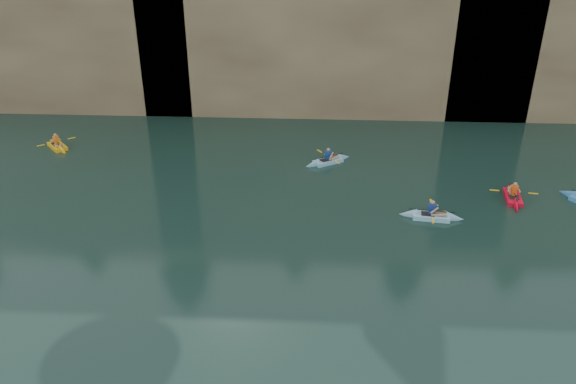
{
  "coord_description": "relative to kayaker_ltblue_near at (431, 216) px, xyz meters",
  "views": [
    {
      "loc": [
        0.98,
        -12.5,
        11.91
      ],
      "look_at": [
        0.03,
        5.12,
        3.0
      ],
      "focal_mm": 35.0,
      "sensor_mm": 36.0,
      "label": 1
    }
  ],
  "objects": [
    {
      "name": "kayaker_yellow",
      "position": [
        -19.44,
        6.95,
        -0.0
      ],
      "size": [
        2.23,
        2.35,
        1.06
      ],
      "rotation": [
        0.0,
        0.0,
        -0.83
      ],
      "color": "yellow",
      "rests_on": "ground"
    },
    {
      "name": "kayaker_red_far",
      "position": [
        4.06,
        2.02,
        -0.0
      ],
      "size": [
        2.1,
        2.93,
        1.05
      ],
      "rotation": [
        0.0,
        0.0,
        1.43
      ],
      "color": "red",
      "rests_on": "ground"
    },
    {
      "name": "cliff_slab_center",
      "position": [
        -3.99,
        13.73,
        5.57
      ],
      "size": [
        24.0,
        2.4,
        11.4
      ],
      "primitive_type": "cube",
      "color": "#95845A",
      "rests_on": "ground"
    },
    {
      "name": "sea_cave_east",
      "position": [
        4.01,
        13.08,
        2.12
      ],
      "size": [
        5.0,
        1.0,
        4.5
      ],
      "primitive_type": "cube",
      "color": "black",
      "rests_on": "ground"
    },
    {
      "name": "kayaker_ltblue_near",
      "position": [
        0.0,
        0.0,
        0.0
      ],
      "size": [
        2.79,
        2.15,
        1.08
      ],
      "rotation": [
        0.0,
        0.0,
        -0.12
      ],
      "color": "#8ED3EF",
      "rests_on": "ground"
    },
    {
      "name": "ground",
      "position": [
        -5.99,
        -8.87,
        -0.13
      ],
      "size": [
        160.0,
        160.0,
        0.0
      ],
      "primitive_type": "plane",
      "color": "black",
      "rests_on": "ground"
    },
    {
      "name": "cliff",
      "position": [
        -5.99,
        21.13,
        5.87
      ],
      "size": [
        70.0,
        16.0,
        12.0
      ],
      "primitive_type": "cube",
      "color": "tan",
      "rests_on": "ground"
    },
    {
      "name": "kayaker_ltblue_mid",
      "position": [
        -4.38,
        5.69,
        -0.0
      ],
      "size": [
        2.65,
        2.01,
        1.04
      ],
      "rotation": [
        0.0,
        0.0,
        0.57
      ],
      "color": "#84C3DD",
      "rests_on": "ground"
    },
    {
      "name": "sea_cave_center",
      "position": [
        -9.99,
        13.08,
        1.47
      ],
      "size": [
        3.5,
        1.0,
        3.2
      ],
      "primitive_type": "cube",
      "color": "black",
      "rests_on": "ground"
    },
    {
      "name": "sea_cave_west",
      "position": [
        -23.99,
        13.08,
        1.87
      ],
      "size": [
        4.5,
        1.0,
        4.0
      ],
      "primitive_type": "cube",
      "color": "black",
      "rests_on": "ground"
    }
  ]
}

